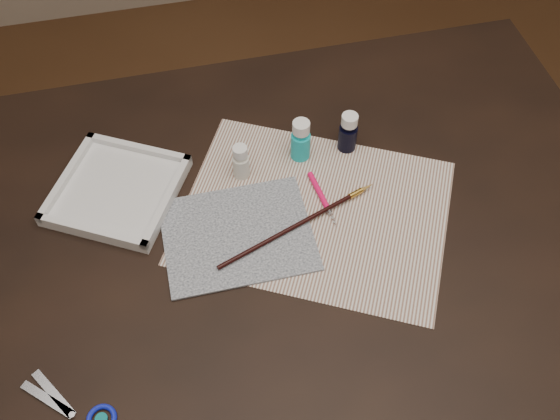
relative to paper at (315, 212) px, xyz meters
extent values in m
cube|color=#422614|center=(-0.07, -0.02, -0.76)|extent=(3.50, 3.50, 0.02)
cube|color=black|center=(-0.07, -0.02, -0.38)|extent=(1.30, 0.90, 0.75)
cube|color=silver|center=(0.00, 0.00, 0.00)|extent=(0.58, 0.53, 0.00)
cube|color=black|center=(-0.15, -0.02, 0.00)|extent=(0.26, 0.21, 0.00)
cylinder|color=silver|center=(-0.11, 0.11, 0.04)|extent=(0.04, 0.04, 0.08)
cylinder|color=#15B3BC|center=(0.01, 0.13, 0.04)|extent=(0.05, 0.05, 0.09)
cylinder|color=black|center=(0.10, 0.14, 0.04)|extent=(0.04, 0.04, 0.09)
cube|color=silver|center=(-0.34, 0.12, 0.01)|extent=(0.29, 0.29, 0.03)
camera|label=1|loc=(-0.21, -0.62, 0.91)|focal=40.00mm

